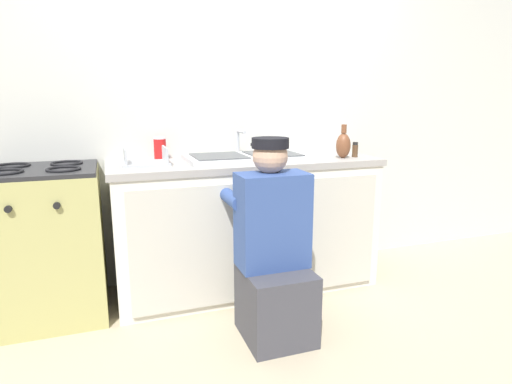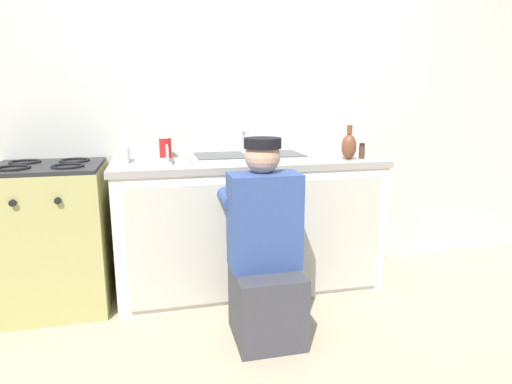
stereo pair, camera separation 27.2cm
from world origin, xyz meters
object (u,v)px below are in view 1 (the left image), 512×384
Objects in this scene: vase_decorative at (343,145)px; dish_rack_tray at (146,161)px; sink_double_basin at (246,157)px; stove_range at (46,243)px; soda_cup_red at (160,149)px; plumber_person at (273,256)px; spice_bottle_pepper at (355,150)px.

vase_decorative is 1.33m from dish_rack_tray.
vase_decorative is at bearing -4.55° from dish_rack_tray.
sink_double_basin is 1.35m from stove_range.
sink_double_basin is at bearing -18.48° from soda_cup_red.
plumber_person is 1.10m from soda_cup_red.
vase_decorative is at bearing -172.26° from spice_bottle_pepper.
dish_rack_tray is at bearing 133.72° from plumber_person.
sink_double_basin reaches higher than stove_range.
stove_range is 2.00m from vase_decorative.
spice_bottle_pepper is 0.37× the size of dish_rack_tray.
soda_cup_red is at bearing 166.87° from spice_bottle_pepper.
sink_double_basin is 0.86× the size of stove_range.
stove_range is 4.04× the size of vase_decorative.
dish_rack_tray is at bearing -177.14° from sink_double_basin.
stove_range is at bearing 151.36° from plumber_person.
vase_decorative reaches higher than stove_range.
soda_cup_red is at bearing 61.94° from dish_rack_tray.
dish_rack_tray is 1.84× the size of soda_cup_red.
dish_rack_tray reaches higher than spice_bottle_pepper.
dish_rack_tray reaches higher than stove_range.
sink_double_basin is at bearing 2.86° from dish_rack_tray.
stove_range is 1.37m from plumber_person.
spice_bottle_pepper is (0.82, 0.54, 0.50)m from plumber_person.
plumber_person is at bearing -28.64° from stove_range.
sink_double_basin reaches higher than dish_rack_tray.
spice_bottle_pepper is (2.03, -0.12, 0.50)m from stove_range.
spice_bottle_pepper is 1.43m from dish_rack_tray.
soda_cup_red is (-0.48, 0.84, 0.52)m from plumber_person.
dish_rack_tray is (0.60, -0.03, 0.47)m from stove_range.
soda_cup_red reaches higher than dish_rack_tray.
plumber_person is 4.80× the size of vase_decorative.
dish_rack_tray is 0.25m from soda_cup_red.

